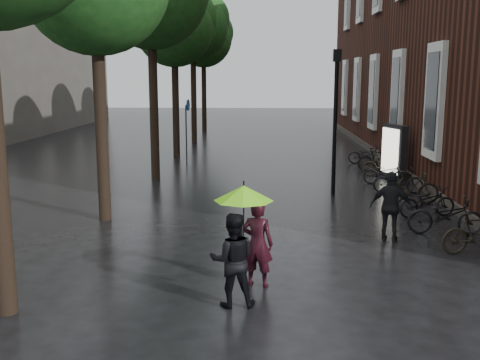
# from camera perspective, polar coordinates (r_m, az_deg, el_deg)

# --- Properties ---
(ground) EXTENTS (120.00, 120.00, 0.00)m
(ground) POSITION_cam_1_polar(r_m,az_deg,el_deg) (8.28, 1.37, -16.61)
(ground) COLOR black
(street_trees) EXTENTS (4.33, 34.03, 8.91)m
(street_trees) POSITION_cam_1_polar(r_m,az_deg,el_deg) (23.78, -7.82, 16.63)
(street_trees) COLOR black
(street_trees) RESTS_ON ground
(person_burgundy) EXTENTS (0.66, 0.53, 1.59)m
(person_burgundy) POSITION_cam_1_polar(r_m,az_deg,el_deg) (10.20, 1.79, -6.46)
(person_burgundy) COLOR black
(person_burgundy) RESTS_ON ground
(person_black) EXTENTS (0.82, 0.67, 1.58)m
(person_black) POSITION_cam_1_polar(r_m,az_deg,el_deg) (9.34, -0.75, -8.12)
(person_black) COLOR black
(person_black) RESTS_ON ground
(lime_umbrella) EXTENTS (1.03, 1.03, 1.52)m
(lime_umbrella) POSITION_cam_1_polar(r_m,az_deg,el_deg) (9.51, 0.38, -1.34)
(lime_umbrella) COLOR black
(lime_umbrella) RESTS_ON ground
(pedestrian_walking) EXTENTS (1.03, 0.69, 1.63)m
(pedestrian_walking) POSITION_cam_1_polar(r_m,az_deg,el_deg) (13.36, 15.12, -2.64)
(pedestrian_walking) COLOR black
(pedestrian_walking) RESTS_ON ground
(parked_bicycles) EXTENTS (1.88, 13.21, 1.01)m
(parked_bicycles) POSITION_cam_1_polar(r_m,az_deg,el_deg) (18.63, 16.17, -0.17)
(parked_bicycles) COLOR black
(parked_bicycles) RESTS_ON ground
(ad_lightbox) EXTENTS (0.31, 1.34, 2.03)m
(ad_lightbox) POSITION_cam_1_polar(r_m,az_deg,el_deg) (21.34, 15.37, 2.74)
(ad_lightbox) COLOR black
(ad_lightbox) RESTS_ON ground
(lamp_post) EXTENTS (0.24, 0.24, 4.58)m
(lamp_post) POSITION_cam_1_polar(r_m,az_deg,el_deg) (17.90, 9.68, 7.19)
(lamp_post) COLOR black
(lamp_post) RESTS_ON ground
(cycle_sign) EXTENTS (0.15, 0.50, 2.77)m
(cycle_sign) POSITION_cam_1_polar(r_m,az_deg,el_deg) (24.77, -5.40, 6.00)
(cycle_sign) COLOR #262628
(cycle_sign) RESTS_ON ground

